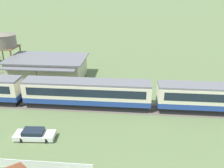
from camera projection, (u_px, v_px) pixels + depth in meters
ground_plane at (163, 107)px, 35.29m from camera, size 600.00×600.00×0.00m
passenger_train at (156, 95)px, 33.79m from camera, size 77.04×3.09×4.10m
railway_track at (140, 108)px, 34.86m from camera, size 152.89×3.60×0.04m
station_building at (48, 68)px, 45.40m from camera, size 14.67×9.80×4.04m
water_tower at (4, 40)px, 47.18m from camera, size 4.88×4.88×8.13m
parked_car_white at (34, 134)px, 27.89m from camera, size 4.81×2.01×1.23m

